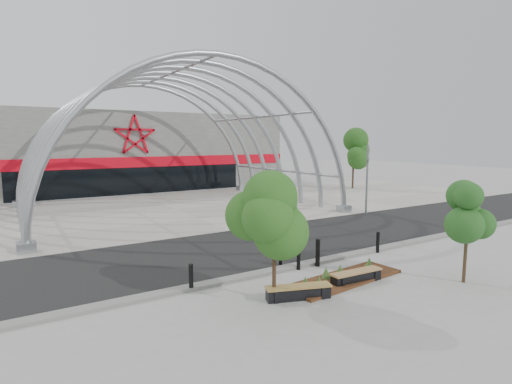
{
  "coord_description": "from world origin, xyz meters",
  "views": [
    {
      "loc": [
        -10.46,
        -12.82,
        5.15
      ],
      "look_at": [
        0.0,
        4.0,
        2.6
      ],
      "focal_mm": 28.0,
      "sensor_mm": 36.0,
      "label": 1
    }
  ],
  "objects_px": {
    "bench_0": "(298,292)",
    "bollard_2": "(281,255)",
    "street_tree_1": "(468,213)",
    "bench_1": "(356,277)",
    "signal_pole": "(367,178)",
    "street_tree_0": "(275,210)"
  },
  "relations": [
    {
      "from": "bench_0",
      "to": "bollard_2",
      "type": "xyz_separation_m",
      "value": [
        1.58,
        3.24,
        0.22
      ]
    },
    {
      "from": "street_tree_1",
      "to": "bench_1",
      "type": "distance_m",
      "value": 4.6
    },
    {
      "from": "street_tree_1",
      "to": "bench_0",
      "type": "distance_m",
      "value": 6.83
    },
    {
      "from": "bollard_2",
      "to": "signal_pole",
      "type": "bearing_deg",
      "value": 27.91
    },
    {
      "from": "street_tree_0",
      "to": "bench_1",
      "type": "height_order",
      "value": "street_tree_0"
    },
    {
      "from": "signal_pole",
      "to": "bench_1",
      "type": "height_order",
      "value": "signal_pole"
    },
    {
      "from": "street_tree_0",
      "to": "bollard_2",
      "type": "xyz_separation_m",
      "value": [
        2.31,
        2.9,
        -2.52
      ]
    },
    {
      "from": "bench_0",
      "to": "bench_1",
      "type": "distance_m",
      "value": 2.72
    },
    {
      "from": "street_tree_1",
      "to": "signal_pole",
      "type": "bearing_deg",
      "value": 57.63
    },
    {
      "from": "street_tree_0",
      "to": "street_tree_1",
      "type": "bearing_deg",
      "value": -18.65
    },
    {
      "from": "signal_pole",
      "to": "bollard_2",
      "type": "distance_m",
      "value": 13.49
    },
    {
      "from": "signal_pole",
      "to": "bench_1",
      "type": "distance_m",
      "value": 14.38
    },
    {
      "from": "signal_pole",
      "to": "bench_1",
      "type": "relative_size",
      "value": 2.26
    },
    {
      "from": "signal_pole",
      "to": "bench_0",
      "type": "distance_m",
      "value": 16.54
    },
    {
      "from": "signal_pole",
      "to": "street_tree_0",
      "type": "xyz_separation_m",
      "value": [
        -14.09,
        -9.13,
        0.41
      ]
    },
    {
      "from": "bench_0",
      "to": "bench_1",
      "type": "relative_size",
      "value": 1.03
    },
    {
      "from": "signal_pole",
      "to": "street_tree_1",
      "type": "height_order",
      "value": "signal_pole"
    },
    {
      "from": "signal_pole",
      "to": "bollard_2",
      "type": "relative_size",
      "value": 5.51
    },
    {
      "from": "street_tree_0",
      "to": "bench_0",
      "type": "xyz_separation_m",
      "value": [
        0.73,
        -0.34,
        -2.74
      ]
    },
    {
      "from": "signal_pole",
      "to": "street_tree_1",
      "type": "xyz_separation_m",
      "value": [
        -7.25,
        -11.44,
        0.03
      ]
    },
    {
      "from": "bollard_2",
      "to": "street_tree_1",
      "type": "bearing_deg",
      "value": -49.01
    },
    {
      "from": "street_tree_1",
      "to": "bollard_2",
      "type": "height_order",
      "value": "street_tree_1"
    }
  ]
}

